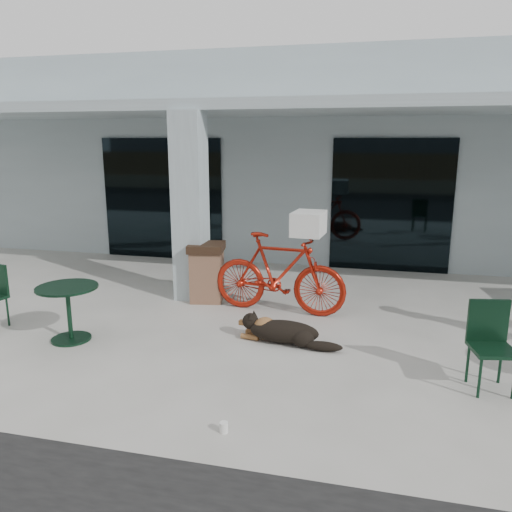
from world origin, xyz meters
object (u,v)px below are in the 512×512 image
(cafe_table_near, at_px, (69,313))
(cafe_chair_far_a, at_px, (493,348))
(trash_receptacle, at_px, (207,272))
(dog, at_px, (284,330))
(bicycle, at_px, (279,273))

(cafe_table_near, height_order, cafe_chair_far_a, cafe_chair_far_a)
(cafe_chair_far_a, xyz_separation_m, trash_receptacle, (-4.00, 2.25, 0.01))
(dog, xyz_separation_m, trash_receptacle, (-1.60, 1.50, 0.31))
(cafe_table_near, xyz_separation_m, trash_receptacle, (1.25, 2.08, 0.11))
(dog, bearing_deg, cafe_chair_far_a, -8.78)
(dog, distance_m, cafe_chair_far_a, 2.54)
(trash_receptacle, bearing_deg, dog, -43.29)
(bicycle, bearing_deg, trash_receptacle, 81.91)
(bicycle, distance_m, trash_receptacle, 1.33)
(bicycle, distance_m, dog, 1.32)
(bicycle, distance_m, cafe_chair_far_a, 3.34)
(dog, height_order, cafe_chair_far_a, cafe_chair_far_a)
(dog, relative_size, cafe_chair_far_a, 1.11)
(bicycle, relative_size, cafe_chair_far_a, 2.17)
(cafe_chair_far_a, distance_m, trash_receptacle, 4.59)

